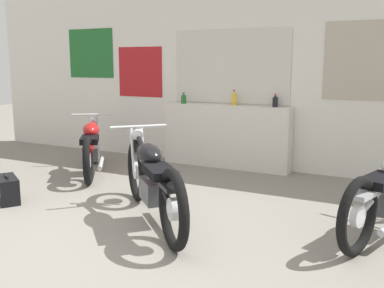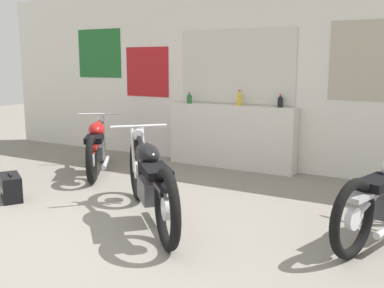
{
  "view_description": "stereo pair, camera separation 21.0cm",
  "coord_description": "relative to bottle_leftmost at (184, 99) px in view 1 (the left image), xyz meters",
  "views": [
    {
      "loc": [
        2.5,
        -2.95,
        1.6
      ],
      "look_at": [
        0.21,
        1.49,
        0.7
      ],
      "focal_mm": 42.0,
      "sensor_mm": 36.0,
      "label": 1
    },
    {
      "loc": [
        2.69,
        -2.85,
        1.6
      ],
      "look_at": [
        0.21,
        1.49,
        0.7
      ],
      "focal_mm": 42.0,
      "sensor_mm": 36.0,
      "label": 2
    }
  ],
  "objects": [
    {
      "name": "bottle_left_center",
      "position": [
        0.84,
        0.05,
        0.03
      ],
      "size": [
        0.08,
        0.08,
        0.23
      ],
      "color": "gold",
      "rests_on": "sill_counter"
    },
    {
      "name": "hard_case_black",
      "position": [
        -0.84,
        -2.78,
        -0.9
      ],
      "size": [
        0.51,
        0.43,
        0.32
      ],
      "color": "black",
      "rests_on": "ground_plane"
    },
    {
      "name": "bottle_leftmost",
      "position": [
        0.0,
        0.0,
        0.0
      ],
      "size": [
        0.08,
        0.08,
        0.17
      ],
      "color": "#23662D",
      "rests_on": "sill_counter"
    },
    {
      "name": "motorcycle_black",
      "position": [
        1.01,
        -2.56,
        -0.61
      ],
      "size": [
        1.67,
        1.61,
        0.92
      ],
      "color": "black",
      "rests_on": "ground_plane"
    },
    {
      "name": "bottle_center",
      "position": [
        1.47,
        0.1,
        0.01
      ],
      "size": [
        0.08,
        0.08,
        0.19
      ],
      "color": "black",
      "rests_on": "sill_counter"
    },
    {
      "name": "wall_back",
      "position": [
        0.88,
        0.23,
        0.36
      ],
      "size": [
        10.0,
        0.07,
        2.8
      ],
      "color": "silver",
      "rests_on": "ground_plane"
    },
    {
      "name": "ground_plane",
      "position": [
        0.89,
        -3.34,
        -1.05
      ],
      "size": [
        24.0,
        24.0,
        0.0
      ],
      "primitive_type": "plane",
      "color": "gray"
    },
    {
      "name": "sill_counter",
      "position": [
        0.72,
        0.05,
        -0.56
      ],
      "size": [
        2.03,
        0.28,
        0.97
      ],
      "color": "silver",
      "rests_on": "ground_plane"
    },
    {
      "name": "motorcycle_red",
      "position": [
        -0.89,
        -1.21,
        -0.64
      ],
      "size": [
        1.25,
        1.68,
        0.82
      ],
      "color": "black",
      "rests_on": "ground_plane"
    }
  ]
}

